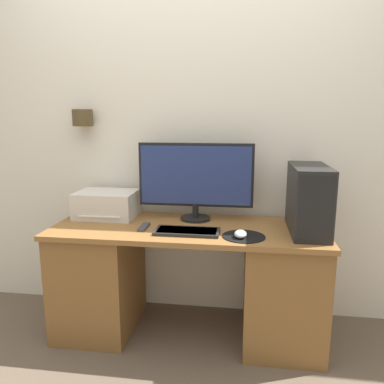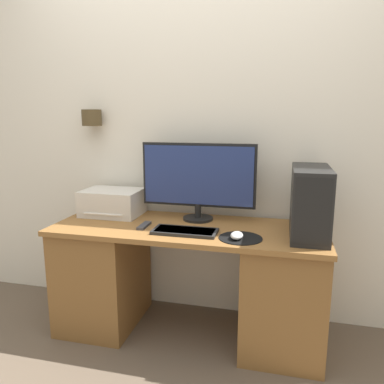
% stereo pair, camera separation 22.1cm
% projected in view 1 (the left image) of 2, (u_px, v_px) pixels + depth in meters
% --- Properties ---
extents(ground_plane, '(12.00, 12.00, 0.00)m').
position_uv_depth(ground_plane, '(180.00, 362.00, 2.10)').
color(ground_plane, brown).
extents(wall_back, '(6.40, 0.18, 2.70)m').
position_uv_depth(wall_back, '(195.00, 117.00, 2.48)').
color(wall_back, silver).
rests_on(wall_back, ground_plane).
extents(desk, '(1.63, 0.61, 0.70)m').
position_uv_depth(desk, '(188.00, 279.00, 2.33)').
color(desk, brown).
rests_on(desk, ground_plane).
extents(monitor, '(0.73, 0.19, 0.49)m').
position_uv_depth(monitor, '(196.00, 178.00, 2.36)').
color(monitor, black).
rests_on(monitor, desk).
extents(keyboard, '(0.37, 0.17, 0.02)m').
position_uv_depth(keyboard, '(187.00, 231.00, 2.13)').
color(keyboard, black).
rests_on(keyboard, desk).
extents(mousepad, '(0.24, 0.24, 0.00)m').
position_uv_depth(mousepad, '(244.00, 236.00, 2.07)').
color(mousepad, black).
rests_on(mousepad, desk).
extents(mouse, '(0.07, 0.10, 0.04)m').
position_uv_depth(mouse, '(240.00, 234.00, 2.04)').
color(mouse, silver).
rests_on(mouse, mousepad).
extents(computer_tower, '(0.20, 0.46, 0.38)m').
position_uv_depth(computer_tower, '(309.00, 199.00, 2.12)').
color(computer_tower, black).
rests_on(computer_tower, desk).
extents(printer, '(0.38, 0.29, 0.17)m').
position_uv_depth(printer, '(107.00, 204.00, 2.46)').
color(printer, beige).
rests_on(printer, desk).
extents(remote_control, '(0.04, 0.15, 0.02)m').
position_uv_depth(remote_control, '(144.00, 227.00, 2.22)').
color(remote_control, '#38383D').
rests_on(remote_control, desk).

